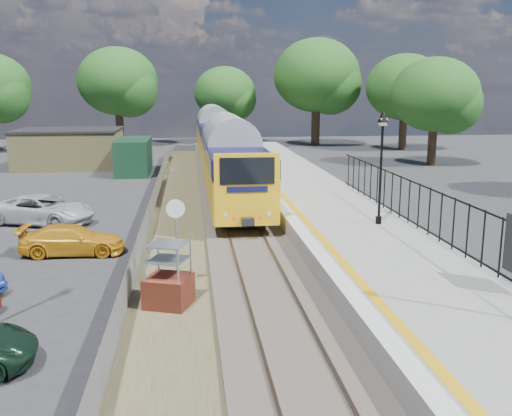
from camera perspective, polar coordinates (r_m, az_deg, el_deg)
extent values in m
plane|color=#2D2D30|center=(17.26, 1.48, -9.55)|extent=(120.00, 120.00, 0.00)
cube|color=#473F38|center=(26.73, -1.56, -1.57)|extent=(3.40, 80.00, 0.20)
cube|color=#4C472D|center=(24.72, -7.85, -2.96)|extent=(2.60, 70.00, 0.06)
cube|color=brown|center=(26.65, -3.10, -1.36)|extent=(0.07, 80.00, 0.14)
cube|color=brown|center=(26.78, -0.02, -1.28)|extent=(0.07, 80.00, 0.14)
cube|color=gray|center=(25.45, 8.31, -1.57)|extent=(5.00, 70.00, 0.90)
cube|color=silver|center=(24.87, 3.33, -0.70)|extent=(0.50, 70.00, 0.01)
cube|color=yellow|center=(24.96, 4.46, -0.67)|extent=(0.30, 70.00, 0.01)
cylinder|color=black|center=(23.77, 12.15, -1.18)|extent=(0.24, 0.24, 0.30)
cylinder|color=black|center=(23.43, 12.35, 3.23)|extent=(0.10, 0.10, 3.70)
cube|color=black|center=(23.23, 12.56, 7.99)|extent=(0.08, 0.08, 0.30)
cube|color=beige|center=(23.22, 12.58, 8.41)|extent=(0.26, 0.26, 0.30)
cone|color=black|center=(23.21, 12.61, 8.98)|extent=(0.44, 0.44, 0.50)
cube|color=black|center=(20.75, 18.71, 1.09)|extent=(0.05, 26.00, 0.05)
cube|color=tan|center=(49.11, -18.13, 5.63)|extent=(8.00, 6.00, 3.00)
cube|color=black|center=(48.98, -18.25, 7.43)|extent=(8.20, 6.20, 0.15)
cube|color=#143821|center=(44.38, -12.12, 5.09)|extent=(2.40, 6.00, 2.60)
cylinder|color=#332319|center=(66.49, -13.45, 7.72)|extent=(0.88, 0.88, 3.85)
ellipsoid|color=#194D19|center=(66.36, -13.67, 12.22)|extent=(8.80, 8.80, 7.48)
cylinder|color=#332319|center=(68.20, -3.09, 7.83)|extent=(0.72, 0.72, 3.15)
ellipsoid|color=#194D19|center=(68.04, -3.13, 11.42)|extent=(7.20, 7.20, 6.12)
cylinder|color=#332319|center=(65.62, 5.97, 8.08)|extent=(0.96, 0.96, 4.20)
ellipsoid|color=#194D19|center=(65.51, 6.08, 13.06)|extent=(9.60, 9.60, 8.16)
cylinder|color=#332319|center=(62.22, 14.45, 7.25)|extent=(0.80, 0.80, 3.50)
ellipsoid|color=#194D19|center=(62.05, 14.68, 11.63)|extent=(8.00, 8.00, 6.80)
cylinder|color=#332319|center=(50.42, 17.19, 5.92)|extent=(0.72, 0.72, 3.15)
ellipsoid|color=#194D19|center=(50.20, 17.49, 10.78)|extent=(7.20, 7.20, 6.12)
cube|color=yellow|center=(33.32, -2.66, 3.87)|extent=(2.80, 20.00, 1.90)
cube|color=#10123D|center=(33.17, -2.68, 6.09)|extent=(2.82, 20.00, 0.90)
cube|color=black|center=(33.17, -2.68, 6.09)|extent=(2.82, 18.00, 0.70)
cube|color=black|center=(33.51, -2.64, 1.87)|extent=(2.00, 18.00, 0.45)
cube|color=yellow|center=(53.77, -4.24, 6.87)|extent=(2.80, 20.00, 1.90)
cube|color=#10123D|center=(53.67, -4.26, 8.25)|extent=(2.82, 20.00, 0.90)
cube|color=black|center=(53.67, -4.26, 8.25)|extent=(2.82, 18.00, 0.70)
cube|color=black|center=(53.88, -4.22, 5.62)|extent=(2.00, 18.00, 0.45)
cube|color=black|center=(23.06, -0.88, 3.72)|extent=(2.24, 0.04, 1.10)
cube|color=brown|center=(17.05, -8.71, -8.28)|extent=(1.55, 1.55, 0.93)
cylinder|color=#999EA3|center=(18.19, -7.93, -4.13)|extent=(0.06, 0.06, 2.65)
cylinder|color=silver|center=(17.83, -8.05, -0.08)|extent=(0.59, 0.09, 0.59)
imported|color=orange|center=(23.16, -17.87, -3.05)|extent=(3.99, 1.71, 1.15)
imported|color=silver|center=(28.80, -20.56, -0.16)|extent=(5.44, 3.97, 1.37)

